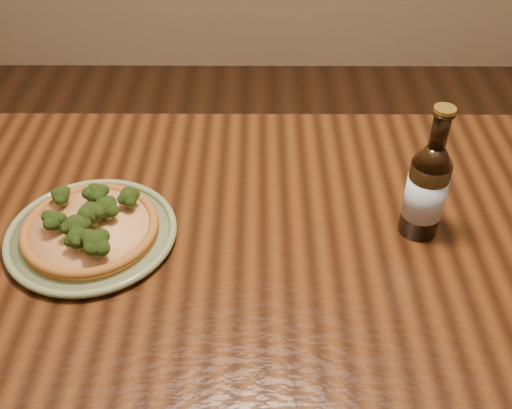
{
  "coord_description": "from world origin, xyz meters",
  "views": [
    {
      "loc": [
        0.14,
        -0.66,
        1.49
      ],
      "look_at": [
        0.13,
        0.14,
        0.82
      ],
      "focal_mm": 42.0,
      "sensor_mm": 36.0,
      "label": 1
    }
  ],
  "objects_px": {
    "plate": "(92,234)",
    "beer_bottle": "(426,189)",
    "table": "(185,284)",
    "pizza": "(90,226)"
  },
  "relations": [
    {
      "from": "table",
      "to": "beer_bottle",
      "type": "distance_m",
      "value": 0.47
    },
    {
      "from": "pizza",
      "to": "beer_bottle",
      "type": "xyz_separation_m",
      "value": [
        0.59,
        0.03,
        0.07
      ]
    },
    {
      "from": "plate",
      "to": "beer_bottle",
      "type": "xyz_separation_m",
      "value": [
        0.59,
        0.03,
        0.09
      ]
    },
    {
      "from": "plate",
      "to": "beer_bottle",
      "type": "distance_m",
      "value": 0.6
    },
    {
      "from": "table",
      "to": "beer_bottle",
      "type": "bearing_deg",
      "value": 6.86
    },
    {
      "from": "plate",
      "to": "pizza",
      "type": "height_order",
      "value": "pizza"
    },
    {
      "from": "plate",
      "to": "beer_bottle",
      "type": "bearing_deg",
      "value": 2.53
    },
    {
      "from": "table",
      "to": "beer_bottle",
      "type": "relative_size",
      "value": 6.2
    },
    {
      "from": "plate",
      "to": "beer_bottle",
      "type": "relative_size",
      "value": 1.19
    },
    {
      "from": "beer_bottle",
      "to": "plate",
      "type": "bearing_deg",
      "value": 162.57
    }
  ]
}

